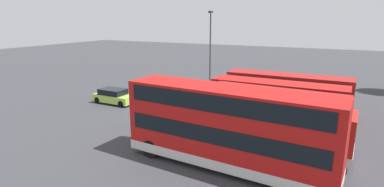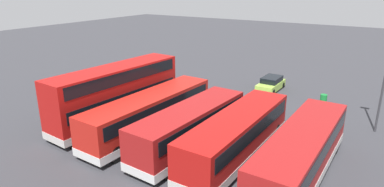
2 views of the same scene
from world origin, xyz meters
name	(u,v)px [view 1 (image 1 of 2)]	position (x,y,z in m)	size (l,w,h in m)	color
ground_plane	(160,112)	(0.00, 0.00, 0.00)	(140.00, 140.00, 0.00)	#38383D
bus_single_deck_near_end	(287,88)	(-7.44, 9.62, 1.62)	(2.81, 11.57, 2.95)	#A51919
bus_single_deck_second	(277,98)	(-3.38, 9.48, 1.62)	(2.81, 11.17, 2.95)	#B71411
bus_single_deck_third	(274,108)	(-0.19, 9.98, 1.62)	(3.17, 10.35, 2.95)	#A51919
bus_single_deck_fourth	(251,122)	(3.69, 9.37, 1.62)	(3.10, 12.09, 2.95)	red
bus_double_decker_fifth	(227,126)	(7.32, 9.05, 2.45)	(3.39, 11.90, 4.55)	#B71411
car_hatchback_silver	(114,96)	(-0.35, -5.53, 0.70)	(1.89, 4.20, 1.43)	#A5D14C
lamp_post_tall	(210,45)	(-10.61, 0.18, 5.16)	(0.70, 0.30, 8.93)	#38383D
waste_bin_yellow	(159,89)	(-5.96, -3.97, 0.47)	(0.60, 0.60, 0.95)	#197F33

